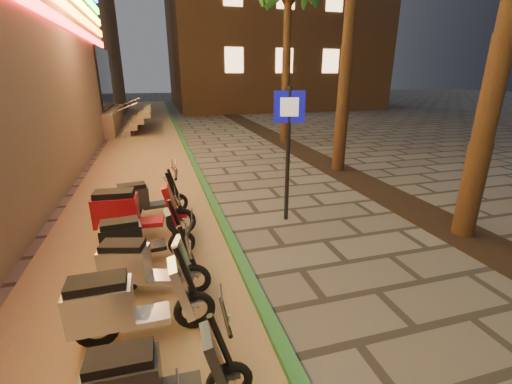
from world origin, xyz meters
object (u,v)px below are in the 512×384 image
object	(u,v)px
pedestrian_sign	(288,137)
scooter_5	(125,305)
scooter_6	(142,265)
scooter_8	(132,212)
scooter_7	(137,238)
scooter_9	(144,198)
scooter_4	(151,380)

from	to	relation	value
pedestrian_sign	scooter_5	size ratio (longest dim) A/B	1.70
scooter_6	scooter_8	distance (m)	1.88
scooter_5	scooter_6	distance (m)	0.93
pedestrian_sign	scooter_8	world-z (taller)	pedestrian_sign
scooter_5	scooter_7	distance (m)	1.82
scooter_7	scooter_9	xyz separation A→B (m)	(0.08, 1.97, -0.00)
scooter_6	scooter_9	distance (m)	2.88
scooter_8	scooter_7	bearing A→B (deg)	-78.96
scooter_6	scooter_4	bearing A→B (deg)	-71.08
scooter_5	scooter_6	bearing A→B (deg)	79.22
scooter_4	scooter_8	size ratio (longest dim) A/B	0.79
pedestrian_sign	scooter_6	distance (m)	3.76
scooter_8	pedestrian_sign	bearing A→B (deg)	6.48
pedestrian_sign	scooter_4	world-z (taller)	pedestrian_sign
scooter_8	scooter_9	distance (m)	1.04
scooter_4	scooter_9	distance (m)	4.88
scooter_4	scooter_9	world-z (taller)	scooter_9
scooter_7	scooter_9	distance (m)	1.97
scooter_5	scooter_7	size ratio (longest dim) A/B	1.09
pedestrian_sign	scooter_4	size ratio (longest dim) A/B	1.90
scooter_4	scooter_9	bearing A→B (deg)	93.27
scooter_6	scooter_9	xyz separation A→B (m)	(-0.02, 2.88, -0.01)
scooter_5	scooter_9	size ratio (longest dim) A/B	1.09
scooter_5	scooter_9	distance (m)	3.79
scooter_4	scooter_7	bearing A→B (deg)	95.97
pedestrian_sign	scooter_7	size ratio (longest dim) A/B	1.84
scooter_8	scooter_9	xyz separation A→B (m)	(0.19, 1.01, -0.11)
scooter_4	scooter_6	distance (m)	2.00
scooter_7	scooter_6	bearing A→B (deg)	-88.93
scooter_7	scooter_8	distance (m)	0.97
scooter_7	scooter_8	xyz separation A→B (m)	(-0.11, 0.96, 0.10)
pedestrian_sign	scooter_5	world-z (taller)	pedestrian_sign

